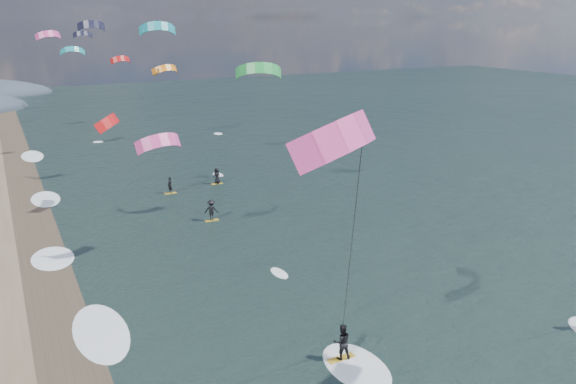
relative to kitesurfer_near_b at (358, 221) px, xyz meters
name	(u,v)px	position (x,y,z in m)	size (l,w,h in m)	color
kitesurfer_near_b	(358,221)	(0.00, 0.00, 0.00)	(7.17, 9.12, 13.44)	#B99020
far_kitesurfers	(207,195)	(4.55, 28.96, -7.90)	(5.99, 10.49, 1.74)	#B99020
bg_kite_field	(119,55)	(2.67, 51.15, 2.57)	(15.61, 71.06, 8.27)	black
shoreline_surf	(90,337)	(-7.79, 11.77, -8.73)	(2.40, 79.40, 0.11)	white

